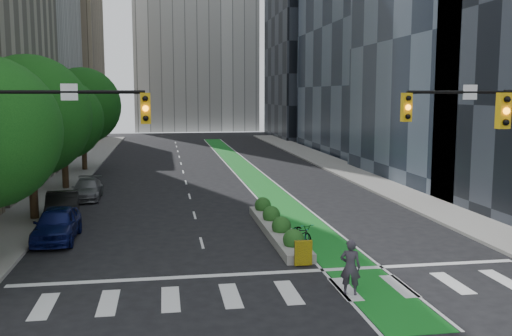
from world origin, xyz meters
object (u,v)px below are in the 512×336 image
object	(u,v)px
parked_car_left_mid	(62,207)
parked_car_left_far	(87,189)
cyclist	(350,267)
bicycle	(302,233)
median_planter	(277,227)
parked_car_left_near	(57,224)

from	to	relation	value
parked_car_left_mid	parked_car_left_far	distance (m)	6.50
cyclist	parked_car_left_far	size ratio (longest dim) A/B	0.43
bicycle	parked_car_left_far	size ratio (longest dim) A/B	0.41
parked_car_left_mid	parked_car_left_far	size ratio (longest dim) A/B	1.06
bicycle	parked_car_left_far	distance (m)	17.02
cyclist	parked_car_left_mid	xyz separation A→B (m)	(-11.50, 13.18, -0.19)
median_planter	parked_car_left_far	xyz separation A→B (m)	(-10.26, 11.12, 0.27)
median_planter	bicycle	xyz separation A→B (m)	(0.80, -1.82, 0.10)
bicycle	parked_car_left_mid	bearing A→B (deg)	137.98
bicycle	parked_car_left_mid	size ratio (longest dim) A/B	0.39
median_planter	parked_car_left_far	distance (m)	15.13
parked_car_left_near	median_planter	bearing A→B (deg)	-2.76
parked_car_left_near	parked_car_left_mid	world-z (taller)	parked_car_left_near
cyclist	parked_car_left_far	bearing A→B (deg)	-37.77
cyclist	parked_car_left_far	distance (m)	22.57
bicycle	cyclist	bearing A→B (deg)	-102.73
bicycle	cyclist	world-z (taller)	cyclist
median_planter	parked_car_left_far	bearing A→B (deg)	132.71
bicycle	parked_car_left_far	xyz separation A→B (m)	(-11.06, 12.94, 0.16)
bicycle	parked_car_left_near	world-z (taller)	parked_car_left_near
cyclist	parked_car_left_mid	bearing A→B (deg)	-26.02
parked_car_left_near	parked_car_left_far	xyz separation A→B (m)	(-0.00, 10.66, -0.14)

